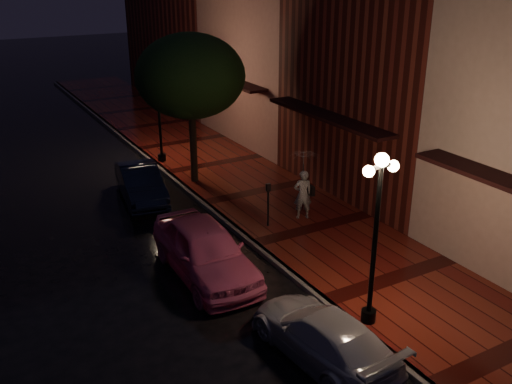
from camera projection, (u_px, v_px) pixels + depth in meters
ground at (255, 247)px, 17.87m from camera, size 120.00×120.00×0.00m
sidewalk at (314, 230)px, 18.87m from camera, size 4.50×60.00×0.15m
curb at (255, 245)px, 17.84m from camera, size 0.25×60.00×0.15m
storefront_mid at (396, 46)px, 20.63m from camera, size 5.00×8.00×11.00m
storefront_far at (279, 47)px, 27.46m from camera, size 5.00×8.00×9.00m
storefront_extra at (195, 20)px, 35.34m from camera, size 5.00×12.00×10.00m
streetlamp_near at (376, 230)px, 13.02m from camera, size 0.96×0.36×4.31m
streetlamp_far at (159, 106)px, 24.32m from camera, size 0.96×0.36×4.31m
street_tree at (191, 79)px, 21.39m from camera, size 4.16×4.16×5.80m
pink_car at (205, 250)px, 15.98m from camera, size 1.98×4.67×1.57m
navy_car at (141, 183)px, 21.25m from camera, size 1.91×4.10×1.30m
silver_car at (323, 336)px, 12.66m from camera, size 1.95×4.15×1.17m
woman_with_umbrella at (304, 174)px, 18.99m from camera, size 1.00×1.02×2.41m
parking_meter at (268, 200)px, 18.66m from camera, size 0.14×0.11×1.49m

